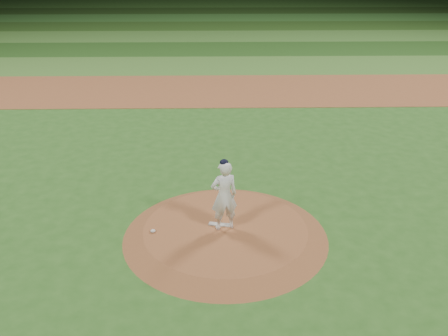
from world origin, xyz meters
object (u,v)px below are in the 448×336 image
object	(u,v)px
pitchers_mound	(225,232)
rosin_bag	(153,231)
pitcher_on_mound	(224,195)
pitching_rubber	(220,224)

from	to	relation	value
pitchers_mound	rosin_bag	bearing A→B (deg)	-175.29
pitcher_on_mound	pitchers_mound	bearing A→B (deg)	-25.40
pitchers_mound	rosin_bag	xyz separation A→B (m)	(-1.92, -0.16, 0.16)
pitchers_mound	pitching_rubber	distance (m)	0.26
pitchers_mound	pitching_rubber	size ratio (longest dim) A/B	8.86
pitchers_mound	pitcher_on_mound	size ratio (longest dim) A/B	2.73
pitchers_mound	pitcher_on_mound	world-z (taller)	pitcher_on_mound
pitchers_mound	pitcher_on_mound	bearing A→B (deg)	154.60
rosin_bag	pitcher_on_mound	distance (m)	2.12
pitching_rubber	pitcher_on_mound	world-z (taller)	pitcher_on_mound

